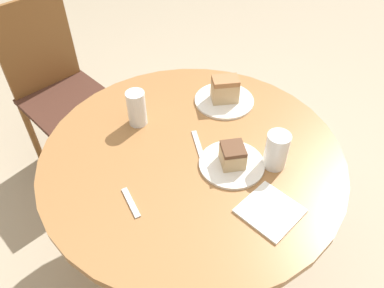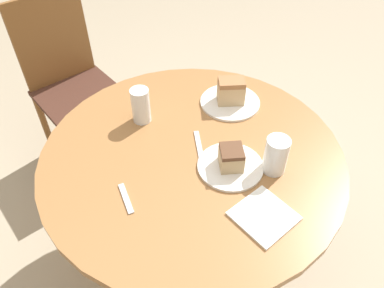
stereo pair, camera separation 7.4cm
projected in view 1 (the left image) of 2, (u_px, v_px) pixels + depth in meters
The scene contains 12 objects.
ground_plane at pixel (192, 255), 1.80m from camera, with size 8.00×8.00×0.00m, color tan.
table at pixel (192, 180), 1.42m from camera, with size 1.06×1.06×0.71m.
chair at pixel (61, 91), 1.95m from camera, with size 0.45×0.50×0.92m.
plate_near at pixel (232, 164), 1.26m from camera, with size 0.22×0.22×0.01m.
plate_far at pixel (224, 100), 1.51m from camera, with size 0.24×0.24×0.01m.
cake_slice_near at pixel (233, 155), 1.23m from camera, with size 0.10×0.11×0.08m.
cake_slice_far at pixel (225, 89), 1.47m from camera, with size 0.12×0.11×0.10m.
glass_lemonade at pixel (137, 110), 1.38m from camera, with size 0.07×0.07×0.14m.
glass_water at pixel (276, 152), 1.23m from camera, with size 0.08×0.08×0.13m.
napkin_stack at pixel (270, 211), 1.13m from camera, with size 0.18×0.18×0.01m.
fork at pixel (199, 147), 1.32m from camera, with size 0.09×0.17×0.00m.
spoon at pixel (131, 202), 1.15m from camera, with size 0.04×0.12×0.00m.
Camera 1 is at (-0.57, -0.72, 1.64)m, focal length 35.00 mm.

